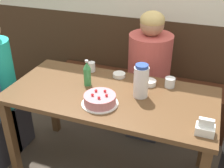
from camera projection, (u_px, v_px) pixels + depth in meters
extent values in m
cube|color=#3D2819|center=(145.00, 66.00, 3.04)|extent=(4.80, 0.04, 1.04)
cube|color=#472314|center=(138.00, 99.00, 3.00)|extent=(1.84, 0.38, 0.47)
cube|color=brown|center=(111.00, 95.00, 2.07)|extent=(1.54, 0.74, 0.03)
cube|color=brown|center=(12.00, 140.00, 2.21)|extent=(0.06, 0.06, 0.73)
cube|color=brown|center=(53.00, 100.00, 2.73)|extent=(0.06, 0.06, 0.73)
cube|color=brown|center=(206.00, 132.00, 2.30)|extent=(0.06, 0.06, 0.73)
cylinder|color=white|center=(100.00, 103.00, 1.94)|extent=(0.26, 0.26, 0.01)
cylinder|color=#C67A84|center=(100.00, 99.00, 1.92)|extent=(0.22, 0.22, 0.06)
sphere|color=red|center=(107.00, 95.00, 1.88)|extent=(0.02, 0.02, 0.02)
sphere|color=red|center=(105.00, 91.00, 1.93)|extent=(0.02, 0.02, 0.02)
sphere|color=red|center=(96.00, 91.00, 1.94)|extent=(0.02, 0.02, 0.02)
sphere|color=red|center=(92.00, 95.00, 1.89)|extent=(0.02, 0.02, 0.02)
sphere|color=red|center=(99.00, 98.00, 1.85)|extent=(0.02, 0.02, 0.02)
cylinder|color=white|center=(141.00, 82.00, 1.97)|extent=(0.11, 0.11, 0.23)
cylinder|color=#28479E|center=(142.00, 66.00, 1.91)|extent=(0.09, 0.09, 0.02)
cylinder|color=#388E4C|center=(87.00, 77.00, 2.14)|extent=(0.06, 0.06, 0.14)
cone|color=#388E4C|center=(87.00, 65.00, 2.09)|extent=(0.06, 0.06, 0.05)
cylinder|color=silver|center=(87.00, 61.00, 2.08)|extent=(0.03, 0.03, 0.01)
cube|color=white|center=(205.00, 130.00, 1.64)|extent=(0.11, 0.08, 0.05)
cube|color=white|center=(206.00, 123.00, 1.62)|extent=(0.09, 0.03, 0.05)
cylinder|color=white|center=(149.00, 83.00, 2.16)|extent=(0.10, 0.10, 0.04)
cylinder|color=white|center=(119.00, 75.00, 2.28)|extent=(0.10, 0.10, 0.03)
cylinder|color=silver|center=(170.00, 82.00, 2.13)|extent=(0.08, 0.08, 0.07)
cylinder|color=silver|center=(92.00, 67.00, 2.36)|extent=(0.06, 0.06, 0.08)
cube|color=#33333D|center=(7.00, 124.00, 2.62)|extent=(0.34, 0.30, 0.45)
cube|color=#33333D|center=(146.00, 112.00, 2.80)|extent=(0.30, 0.34, 0.45)
cylinder|color=#BC4C47|center=(149.00, 65.00, 2.55)|extent=(0.39, 0.39, 0.58)
sphere|color=#A87A5B|center=(152.00, 24.00, 2.36)|extent=(0.21, 0.21, 0.21)
ellipsoid|color=tan|center=(152.00, 20.00, 2.35)|extent=(0.21, 0.21, 0.15)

